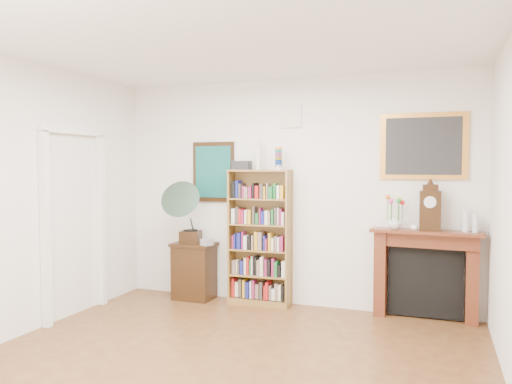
# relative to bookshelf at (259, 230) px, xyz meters

# --- Properties ---
(room) EXTENTS (4.51, 5.01, 2.81)m
(room) POSITION_rel_bookshelf_xyz_m (0.36, -2.34, 0.46)
(room) COLOR #542C19
(room) RESTS_ON ground
(door_casing) EXTENTS (0.08, 1.02, 2.17)m
(door_casing) POSITION_rel_bookshelf_xyz_m (-1.85, -1.14, 0.32)
(door_casing) COLOR white
(door_casing) RESTS_ON left_wall
(teal_poster) EXTENTS (0.58, 0.04, 0.78)m
(teal_poster) POSITION_rel_bookshelf_xyz_m (-0.69, 0.14, 0.71)
(teal_poster) COLOR black
(teal_poster) RESTS_ON back_wall
(small_picture) EXTENTS (0.26, 0.04, 0.30)m
(small_picture) POSITION_rel_bookshelf_xyz_m (0.36, 0.14, 1.41)
(small_picture) COLOR white
(small_picture) RESTS_ON back_wall
(gilt_painting) EXTENTS (0.95, 0.04, 0.75)m
(gilt_painting) POSITION_rel_bookshelf_xyz_m (1.91, 0.14, 1.01)
(gilt_painting) COLOR #CF8835
(gilt_painting) RESTS_ON back_wall
(bookshelf) EXTENTS (0.79, 0.31, 1.94)m
(bookshelf) POSITION_rel_bookshelf_xyz_m (0.00, 0.00, 0.00)
(bookshelf) COLOR brown
(bookshelf) RESTS_ON floor
(side_cabinet) EXTENTS (0.54, 0.39, 0.73)m
(side_cabinet) POSITION_rel_bookshelf_xyz_m (-0.88, -0.06, -0.57)
(side_cabinet) COLOR black
(side_cabinet) RESTS_ON floor
(fireplace) EXTENTS (1.22, 0.37, 1.01)m
(fireplace) POSITION_rel_bookshelf_xyz_m (1.96, 0.07, -0.35)
(fireplace) COLOR #532113
(fireplace) RESTS_ON floor
(gramophone) EXTENTS (0.59, 0.69, 0.80)m
(gramophone) POSITION_rel_bookshelf_xyz_m (-0.95, -0.15, 0.25)
(gramophone) COLOR black
(gramophone) RESTS_ON side_cabinet
(cd_stack) EXTENTS (0.16, 0.16, 0.08)m
(cd_stack) POSITION_rel_bookshelf_xyz_m (-0.64, -0.18, -0.17)
(cd_stack) COLOR #AFAEBB
(cd_stack) RESTS_ON side_cabinet
(mantel_clock) EXTENTS (0.23, 0.15, 0.51)m
(mantel_clock) POSITION_rel_bookshelf_xyz_m (2.00, 0.00, 0.32)
(mantel_clock) COLOR black
(mantel_clock) RESTS_ON fireplace
(flower_vase) EXTENTS (0.19, 0.19, 0.15)m
(flower_vase) POSITION_rel_bookshelf_xyz_m (1.62, 0.00, 0.15)
(flower_vase) COLOR silver
(flower_vase) RESTS_ON fireplace
(teacup) EXTENTS (0.10, 0.10, 0.06)m
(teacup) POSITION_rel_bookshelf_xyz_m (1.84, -0.02, 0.11)
(teacup) COLOR white
(teacup) RESTS_ON fireplace
(bottle_left) EXTENTS (0.07, 0.07, 0.24)m
(bottle_left) POSITION_rel_bookshelf_xyz_m (2.36, 0.02, 0.19)
(bottle_left) COLOR silver
(bottle_left) RESTS_ON fireplace
(bottle_right) EXTENTS (0.06, 0.06, 0.20)m
(bottle_right) POSITION_rel_bookshelf_xyz_m (2.46, 0.02, 0.17)
(bottle_right) COLOR silver
(bottle_right) RESTS_ON fireplace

